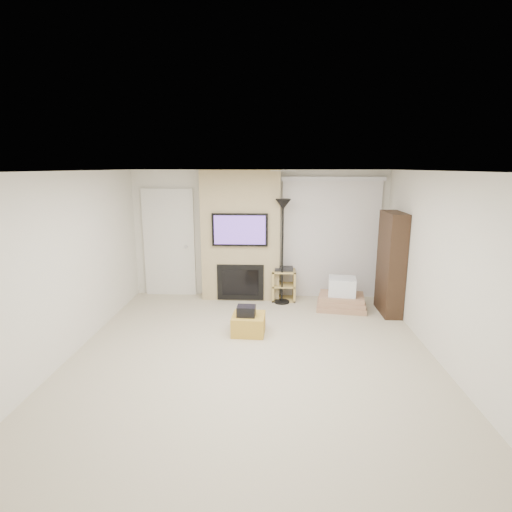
{
  "coord_description": "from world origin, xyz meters",
  "views": [
    {
      "loc": [
        0.26,
        -5.05,
        2.55
      ],
      "look_at": [
        0.0,
        1.2,
        1.15
      ],
      "focal_mm": 28.0,
      "sensor_mm": 36.0,
      "label": 1
    }
  ],
  "objects_px": {
    "av_stand": "(284,283)",
    "box_stack": "(342,297)",
    "floor_lamp": "(283,222)",
    "bookshelf": "(391,263)",
    "ottoman": "(249,324)"
  },
  "relations": [
    {
      "from": "av_stand",
      "to": "bookshelf",
      "type": "bearing_deg",
      "value": -18.17
    },
    {
      "from": "av_stand",
      "to": "box_stack",
      "type": "bearing_deg",
      "value": -23.18
    },
    {
      "from": "box_stack",
      "to": "bookshelf",
      "type": "xyz_separation_m",
      "value": [
        0.8,
        -0.16,
        0.68
      ]
    },
    {
      "from": "floor_lamp",
      "to": "bookshelf",
      "type": "xyz_separation_m",
      "value": [
        1.89,
        -0.44,
        -0.66
      ]
    },
    {
      "from": "floor_lamp",
      "to": "bookshelf",
      "type": "height_order",
      "value": "floor_lamp"
    },
    {
      "from": "av_stand",
      "to": "bookshelf",
      "type": "distance_m",
      "value": 2.03
    },
    {
      "from": "floor_lamp",
      "to": "bookshelf",
      "type": "relative_size",
      "value": 1.1
    },
    {
      "from": "ottoman",
      "to": "av_stand",
      "type": "relative_size",
      "value": 0.76
    },
    {
      "from": "bookshelf",
      "to": "box_stack",
      "type": "bearing_deg",
      "value": 168.87
    },
    {
      "from": "av_stand",
      "to": "box_stack",
      "type": "distance_m",
      "value": 1.15
    },
    {
      "from": "floor_lamp",
      "to": "ottoman",
      "type": "bearing_deg",
      "value": -110.64
    },
    {
      "from": "av_stand",
      "to": "box_stack",
      "type": "height_order",
      "value": "av_stand"
    },
    {
      "from": "bookshelf",
      "to": "av_stand",
      "type": "bearing_deg",
      "value": 161.83
    },
    {
      "from": "av_stand",
      "to": "ottoman",
      "type": "bearing_deg",
      "value": -109.77
    },
    {
      "from": "ottoman",
      "to": "floor_lamp",
      "type": "relative_size",
      "value": 0.25
    }
  ]
}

